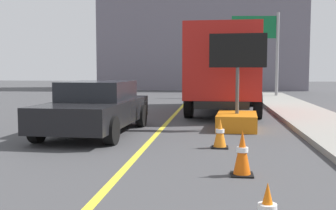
{
  "coord_description": "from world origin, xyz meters",
  "views": [
    {
      "loc": [
        1.56,
        1.73,
        1.71
      ],
      "look_at": [
        0.99,
        6.59,
        1.29
      ],
      "focal_mm": 44.59,
      "sensor_mm": 36.0,
      "label": 1
    }
  ],
  "objects_px": {
    "arrow_board_trailer": "(237,112)",
    "pickup_car": "(96,107)",
    "box_truck": "(225,68)",
    "highway_guide_sign": "(264,40)",
    "traffic_cone_far_lane": "(242,153)",
    "traffic_cone_curbside": "(220,133)"
  },
  "relations": [
    {
      "from": "arrow_board_trailer",
      "to": "box_truck",
      "type": "bearing_deg",
      "value": 93.22
    },
    {
      "from": "arrow_board_trailer",
      "to": "highway_guide_sign",
      "type": "bearing_deg",
      "value": 80.75
    },
    {
      "from": "box_truck",
      "to": "traffic_cone_curbside",
      "type": "bearing_deg",
      "value": -91.79
    },
    {
      "from": "box_truck",
      "to": "traffic_cone_curbside",
      "type": "distance_m",
      "value": 7.7
    },
    {
      "from": "box_truck",
      "to": "highway_guide_sign",
      "type": "xyz_separation_m",
      "value": [
        2.43,
        8.66,
        1.66
      ]
    },
    {
      "from": "highway_guide_sign",
      "to": "traffic_cone_far_lane",
      "type": "distance_m",
      "value": 18.94
    },
    {
      "from": "traffic_cone_curbside",
      "to": "pickup_car",
      "type": "bearing_deg",
      "value": 152.88
    },
    {
      "from": "arrow_board_trailer",
      "to": "highway_guide_sign",
      "type": "relative_size",
      "value": 0.54
    },
    {
      "from": "box_truck",
      "to": "pickup_car",
      "type": "relative_size",
      "value": 1.66
    },
    {
      "from": "highway_guide_sign",
      "to": "traffic_cone_far_lane",
      "type": "relative_size",
      "value": 6.72
    },
    {
      "from": "box_truck",
      "to": "pickup_car",
      "type": "distance_m",
      "value": 6.93
    },
    {
      "from": "arrow_board_trailer",
      "to": "pickup_car",
      "type": "relative_size",
      "value": 0.58
    },
    {
      "from": "box_truck",
      "to": "highway_guide_sign",
      "type": "distance_m",
      "value": 9.15
    },
    {
      "from": "highway_guide_sign",
      "to": "traffic_cone_far_lane",
      "type": "bearing_deg",
      "value": -97.17
    },
    {
      "from": "highway_guide_sign",
      "to": "traffic_cone_curbside",
      "type": "bearing_deg",
      "value": -99.34
    },
    {
      "from": "box_truck",
      "to": "highway_guide_sign",
      "type": "height_order",
      "value": "highway_guide_sign"
    },
    {
      "from": "pickup_car",
      "to": "highway_guide_sign",
      "type": "relative_size",
      "value": 0.92
    },
    {
      "from": "pickup_car",
      "to": "traffic_cone_curbside",
      "type": "relative_size",
      "value": 7.06
    },
    {
      "from": "box_truck",
      "to": "highway_guide_sign",
      "type": "bearing_deg",
      "value": 74.32
    },
    {
      "from": "pickup_car",
      "to": "traffic_cone_far_lane",
      "type": "xyz_separation_m",
      "value": [
        3.59,
        -3.99,
        -0.33
      ]
    },
    {
      "from": "pickup_car",
      "to": "highway_guide_sign",
      "type": "bearing_deg",
      "value": 67.88
    },
    {
      "from": "pickup_car",
      "to": "box_truck",
      "type": "bearing_deg",
      "value": 59.4
    }
  ]
}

